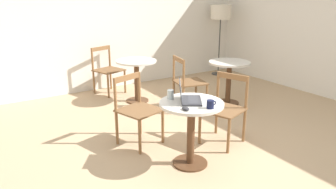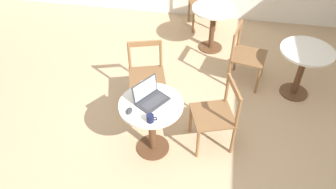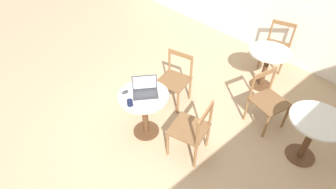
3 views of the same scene
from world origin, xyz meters
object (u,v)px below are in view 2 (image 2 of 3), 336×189
at_px(cafe_table_mid, 304,62).
at_px(chair_mid_left, 245,55).
at_px(chair_near_right, 217,115).
at_px(chair_far_back, 202,2).
at_px(cafe_table_far, 213,19).
at_px(drinking_glass, 144,86).
at_px(cafe_table_near, 152,116).
at_px(mouse, 129,111).
at_px(chair_near_back, 147,75).
at_px(mug, 150,118).
at_px(laptop, 150,97).

relative_size(cafe_table_mid, chair_mid_left, 0.84).
bearing_deg(chair_near_right, chair_far_back, 98.96).
height_order(cafe_table_far, drinking_glass, drinking_glass).
relative_size(chair_near_right, chair_far_back, 1.00).
height_order(cafe_table_near, chair_near_right, chair_near_right).
bearing_deg(drinking_glass, chair_far_back, 81.95).
xyz_separation_m(cafe_table_mid, drinking_glass, (-1.86, -1.09, 0.24)).
bearing_deg(chair_near_right, mouse, -155.86).
relative_size(mouse, drinking_glass, 1.00).
relative_size(cafe_table_mid, chair_far_back, 0.84).
distance_m(chair_mid_left, mouse, 2.03).
bearing_deg(chair_far_back, chair_near_back, -103.07).
xyz_separation_m(cafe_table_near, mug, (0.05, -0.24, 0.23)).
height_order(cafe_table_near, chair_far_back, chair_far_back).
bearing_deg(mouse, chair_far_back, 81.77).
height_order(cafe_table_mid, cafe_table_far, same).
distance_m(cafe_table_mid, chair_near_right, 1.50).
xyz_separation_m(cafe_table_far, chair_near_back, (-0.73, -1.43, -0.09)).
distance_m(chair_mid_left, chair_far_back, 1.66).
distance_m(cafe_table_far, mug, 2.51).
xyz_separation_m(laptop, drinking_glass, (-0.11, 0.17, 0.00)).
relative_size(cafe_table_mid, mug, 6.57).
bearing_deg(mouse, chair_near_back, 93.12).
relative_size(chair_mid_left, mug, 7.77).
height_order(cafe_table_mid, chair_near_right, chair_near_right).
distance_m(cafe_table_mid, chair_mid_left, 0.75).
xyz_separation_m(cafe_table_mid, laptop, (-1.74, -1.26, 0.23)).
height_order(laptop, mug, laptop).
bearing_deg(mug, chair_mid_left, 60.77).
bearing_deg(chair_mid_left, laptop, -125.75).
bearing_deg(drinking_glass, chair_mid_left, 47.88).
relative_size(chair_mid_left, mouse, 8.48).
height_order(chair_near_right, drinking_glass, chair_near_right).
bearing_deg(laptop, chair_mid_left, 54.25).
bearing_deg(cafe_table_mid, laptop, -144.18).
distance_m(cafe_table_far, chair_near_right, 2.00).
xyz_separation_m(cafe_table_mid, chair_mid_left, (-0.73, 0.15, -0.09)).
height_order(cafe_table_mid, chair_mid_left, chair_mid_left).
bearing_deg(cafe_table_far, cafe_table_near, -102.50).
bearing_deg(chair_mid_left, cafe_table_far, 123.72).
relative_size(chair_mid_left, laptop, 2.12).
xyz_separation_m(cafe_table_far, chair_near_right, (0.19, -1.98, -0.09)).
relative_size(cafe_table_near, drinking_glass, 7.19).
relative_size(laptop, mug, 3.67).
distance_m(cafe_table_mid, cafe_table_far, 1.54).
xyz_separation_m(chair_far_back, drinking_glass, (-0.39, -2.73, 0.33)).
bearing_deg(cafe_table_far, chair_far_back, 107.84).
relative_size(chair_far_back, laptop, 2.12).
relative_size(laptop, mouse, 4.00).
xyz_separation_m(cafe_table_far, drinking_glass, (-0.62, -2.01, 0.24)).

